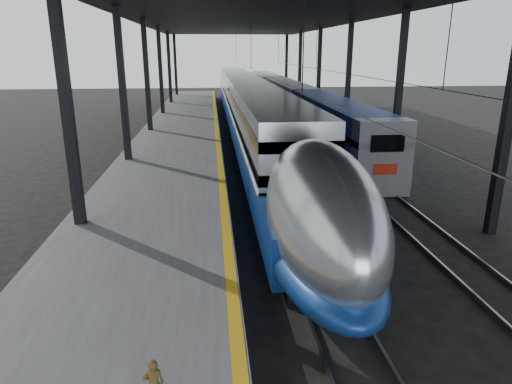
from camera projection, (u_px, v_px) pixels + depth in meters
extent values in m
plane|color=black|center=(258.00, 317.00, 12.18)|extent=(160.00, 160.00, 0.00)
cube|color=#4C4C4F|center=(177.00, 149.00, 30.72)|extent=(6.00, 80.00, 1.00)
cube|color=gold|center=(218.00, 140.00, 30.83)|extent=(0.30, 80.00, 0.01)
cube|color=slate|center=(247.00, 153.00, 31.29)|extent=(0.08, 80.00, 0.16)
cube|color=slate|center=(268.00, 153.00, 31.42)|extent=(0.08, 80.00, 0.16)
cube|color=slate|center=(319.00, 152.00, 31.76)|extent=(0.08, 80.00, 0.16)
cube|color=slate|center=(339.00, 151.00, 31.89)|extent=(0.08, 80.00, 0.16)
cube|color=black|center=(69.00, 124.00, 15.06)|extent=(0.35, 0.35, 9.00)
cube|color=black|center=(508.00, 117.00, 16.50)|extent=(0.35, 0.35, 9.00)
cube|color=black|center=(123.00, 96.00, 24.57)|extent=(0.35, 0.35, 9.00)
cube|color=black|center=(399.00, 93.00, 26.00)|extent=(0.35, 0.35, 9.00)
cube|color=black|center=(147.00, 83.00, 34.08)|extent=(0.35, 0.35, 9.00)
cube|color=black|center=(348.00, 82.00, 35.51)|extent=(0.35, 0.35, 9.00)
cube|color=black|center=(161.00, 76.00, 43.58)|extent=(0.35, 0.35, 9.00)
cube|color=black|center=(319.00, 75.00, 45.02)|extent=(0.35, 0.35, 9.00)
cube|color=black|center=(170.00, 72.00, 53.09)|extent=(0.35, 0.35, 9.00)
cube|color=black|center=(300.00, 71.00, 54.52)|extent=(0.35, 0.35, 9.00)
cube|color=black|center=(176.00, 68.00, 62.60)|extent=(0.35, 0.35, 9.00)
cube|color=black|center=(286.00, 68.00, 64.03)|extent=(0.35, 0.35, 9.00)
cube|color=black|center=(256.00, 10.00, 28.63)|extent=(18.00, 75.00, 0.45)
cylinder|color=slate|center=(258.00, 72.00, 29.75)|extent=(0.03, 74.00, 0.03)
cylinder|color=slate|center=(333.00, 71.00, 30.22)|extent=(0.03, 74.00, 0.03)
cube|color=#AAADB1|center=(244.00, 99.00, 43.25)|extent=(3.02, 57.00, 4.17)
cube|color=navy|center=(245.00, 115.00, 42.20)|extent=(3.10, 62.00, 1.61)
cube|color=silver|center=(244.00, 104.00, 43.38)|extent=(3.12, 57.00, 0.10)
cube|color=black|center=(243.00, 87.00, 42.89)|extent=(3.06, 57.00, 0.44)
cube|color=black|center=(244.00, 99.00, 43.25)|extent=(3.06, 57.00, 0.44)
ellipsoid|color=#AAADB1|center=(320.00, 214.00, 13.35)|extent=(3.02, 8.40, 4.17)
ellipsoid|color=navy|center=(319.00, 251.00, 13.70)|extent=(3.10, 8.40, 1.77)
ellipsoid|color=black|center=(348.00, 218.00, 10.63)|extent=(1.56, 2.20, 0.94)
cube|color=black|center=(318.00, 276.00, 13.95)|extent=(2.29, 2.60, 0.40)
cube|color=black|center=(253.00, 141.00, 34.86)|extent=(2.29, 2.60, 0.40)
cube|color=navy|center=(335.00, 129.00, 29.92)|extent=(2.66, 18.00, 3.60)
cube|color=gray|center=(381.00, 157.00, 21.93)|extent=(2.70, 1.20, 3.65)
cube|color=black|center=(388.00, 143.00, 21.10)|extent=(1.61, 0.06, 0.81)
cube|color=#B4220D|center=(385.00, 169.00, 21.47)|extent=(1.14, 0.06, 0.52)
cube|color=gray|center=(288.00, 100.00, 47.98)|extent=(2.66, 18.00, 3.60)
cube|color=gray|center=(267.00, 86.00, 66.04)|extent=(2.66, 18.00, 3.60)
cube|color=black|center=(363.00, 179.00, 24.72)|extent=(2.09, 2.40, 0.36)
cube|color=black|center=(293.00, 120.00, 45.63)|extent=(2.09, 2.40, 0.36)
imported|color=#473617|center=(154.00, 384.00, 7.60)|extent=(0.39, 0.29, 0.96)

